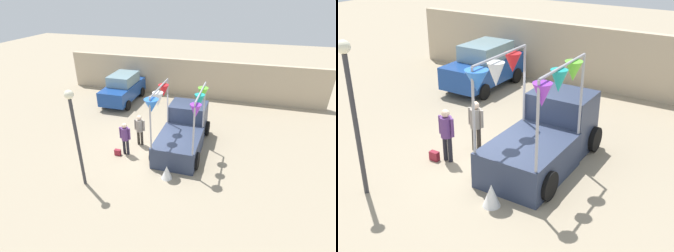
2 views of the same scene
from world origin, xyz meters
TOP-DOWN VIEW (x-y plane):
  - ground_plane at (0.00, 0.00)m, footprint 60.00×60.00m
  - vendor_truck at (1.20, 0.88)m, footprint 2.38×4.10m
  - parked_car at (-3.99, 5.29)m, footprint 1.88×4.00m
  - person_customer at (-1.17, -0.63)m, footprint 0.53×0.34m
  - person_vendor at (-0.84, 0.33)m, footprint 0.53×0.34m
  - handbag at (-1.52, -0.83)m, footprint 0.28×0.16m
  - street_lamp at (-1.88, -3.03)m, footprint 0.32×0.32m
  - brick_boundary_wall at (0.00, 7.56)m, footprint 18.00×0.36m
  - folded_kite_bundle_white at (1.15, -1.81)m, footprint 0.52×0.52m

SIDE VIEW (x-z plane):
  - ground_plane at x=0.00m, z-range 0.00..0.00m
  - handbag at x=-1.52m, z-range 0.00..0.28m
  - folded_kite_bundle_white at x=1.15m, z-range 0.00..0.60m
  - vendor_truck at x=1.20m, z-range -0.74..2.53m
  - parked_car at x=-3.99m, z-range 0.00..1.88m
  - person_vendor at x=-0.84m, z-range 0.16..1.75m
  - person_customer at x=-1.17m, z-range 0.16..1.77m
  - brick_boundary_wall at x=0.00m, z-range 0.00..2.60m
  - street_lamp at x=-1.88m, z-range 0.60..4.53m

